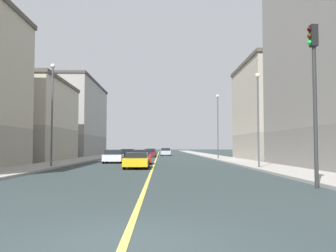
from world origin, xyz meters
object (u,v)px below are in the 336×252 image
at_px(street_lamp_left_far, 218,120).
at_px(street_lamp_right_near, 52,105).
at_px(street_lamp_left_near, 258,110).
at_px(car_black, 128,154).
at_px(building_right_distant, 70,119).
at_px(car_yellow, 137,160).
at_px(car_white, 114,157).
at_px(car_maroon, 150,153).
at_px(traffic_light_left_near, 314,83).
at_px(car_red, 141,157).
at_px(building_right_midblock, 23,120).
at_px(car_silver, 166,152).
at_px(building_left_mid, 283,111).
at_px(car_blue, 151,152).

bearing_deg(street_lamp_left_far, street_lamp_right_near, -131.34).
distance_m(street_lamp_left_near, car_black, 25.49).
distance_m(building_right_distant, car_yellow, 41.02).
relative_size(car_white, car_maroon, 0.99).
distance_m(street_lamp_left_near, car_white, 16.65).
bearing_deg(traffic_light_left_near, car_red, 111.25).
xyz_separation_m(building_right_midblock, car_black, (11.94, 5.66, -4.10)).
bearing_deg(car_silver, car_maroon, -105.34).
bearing_deg(car_silver, traffic_light_left_near, -84.31).
bearing_deg(building_right_distant, car_white, -67.91).
xyz_separation_m(building_left_mid, street_lamp_left_near, (-7.85, -17.94, -1.59)).
bearing_deg(street_lamp_left_far, building_left_mid, -12.05).
bearing_deg(car_yellow, traffic_light_left_near, -59.53).
relative_size(car_blue, car_yellow, 0.94).
distance_m(car_white, car_red, 3.76).
height_order(building_left_mid, street_lamp_right_near, building_left_mid).
xyz_separation_m(car_white, car_maroon, (3.09, 20.87, -0.02)).
xyz_separation_m(traffic_light_left_near, car_yellow, (-8.12, 13.80, -3.67)).
bearing_deg(car_blue, building_right_distant, -178.07).
height_order(building_right_midblock, car_blue, building_right_midblock).
bearing_deg(street_lamp_left_far, car_silver, 106.37).
distance_m(traffic_light_left_near, car_black, 36.66).
xyz_separation_m(building_right_distant, car_yellow, (14.52, -37.89, -5.96)).
xyz_separation_m(car_yellow, car_maroon, (0.09, 30.39, 0.03)).
xyz_separation_m(traffic_light_left_near, car_blue, (-8.07, 52.19, -3.63)).
distance_m(building_left_mid, car_maroon, 22.40).
xyz_separation_m(building_left_mid, street_lamp_right_near, (-23.66, -16.30, -1.06)).
bearing_deg(building_left_mid, traffic_light_left_near, -106.20).
xyz_separation_m(street_lamp_left_far, car_blue, (-9.08, 20.01, -4.38)).
relative_size(car_blue, car_black, 0.95).
xyz_separation_m(street_lamp_left_near, car_red, (-9.18, 8.44, -3.76)).
relative_size(street_lamp_left_far, car_maroon, 1.98).
bearing_deg(car_maroon, car_yellow, -90.16).
bearing_deg(car_black, building_right_midblock, -154.64).
relative_size(car_blue, car_silver, 0.99).
relative_size(street_lamp_right_near, car_black, 1.81).
relative_size(building_left_mid, building_right_distant, 0.64).
relative_size(traffic_light_left_near, car_red, 1.56).
bearing_deg(car_maroon, building_right_midblock, -134.30).
bearing_deg(car_white, street_lamp_left_near, -41.53).
distance_m(traffic_light_left_near, car_red, 22.82).
distance_m(car_blue, car_maroon, 8.00).
relative_size(car_black, car_maroon, 1.08).
xyz_separation_m(car_black, car_white, (-0.43, -11.57, -0.01)).
bearing_deg(building_right_midblock, street_lamp_right_near, -62.42).
distance_m(traffic_light_left_near, car_yellow, 16.43).
bearing_deg(building_right_midblock, car_red, -29.58).
height_order(building_right_midblock, car_black, building_right_midblock).
height_order(car_silver, car_maroon, car_silver).
height_order(street_lamp_left_near, street_lamp_left_far, street_lamp_left_far).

